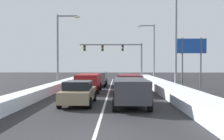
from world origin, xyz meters
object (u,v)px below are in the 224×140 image
(sedan_silver_right_lane_third, at_px, (125,80))
(traffic_light_gantry, at_px, (120,52))
(suv_maroon_right_lane_second, at_px, (129,82))
(suv_gray_center_lane_third, at_px, (98,78))
(sedan_tan_center_lane_nearest, at_px, (79,92))
(suv_charcoal_right_lane_nearest, at_px, (131,90))
(street_lamp_right_near, at_px, (172,34))
(street_lamp_left_mid, at_px, (61,44))
(roadside_sign_right, at_px, (192,51))
(street_lamp_right_mid, at_px, (152,48))
(suv_red_center_lane_second, at_px, (89,81))

(sedan_silver_right_lane_third, bearing_deg, traffic_light_gantry, 92.08)
(suv_maroon_right_lane_second, height_order, suv_gray_center_lane_third, same)
(sedan_tan_center_lane_nearest, height_order, suv_gray_center_lane_third, suv_gray_center_lane_third)
(suv_charcoal_right_lane_nearest, distance_m, suv_gray_center_lane_third, 14.71)
(sedan_tan_center_lane_nearest, bearing_deg, street_lamp_right_near, 45.08)
(sedan_silver_right_lane_third, xyz_separation_m, street_lamp_left_mid, (-7.11, -1.43, 4.08))
(suv_maroon_right_lane_second, relative_size, roadside_sign_right, 0.89)
(traffic_light_gantry, xyz_separation_m, roadside_sign_right, (7.73, -14.71, -0.71))
(roadside_sign_right, bearing_deg, street_lamp_right_near, -128.57)
(street_lamp_right_mid, distance_m, street_lamp_left_mid, 14.86)
(roadside_sign_right, bearing_deg, suv_gray_center_lane_third, 167.53)
(roadside_sign_right, bearing_deg, street_lamp_right_mid, 107.12)
(suv_gray_center_lane_third, xyz_separation_m, roadside_sign_right, (10.44, -2.31, 3.00))
(suv_red_center_lane_second, distance_m, suv_gray_center_lane_third, 6.51)
(sedan_silver_right_lane_third, relative_size, sedan_tan_center_lane_nearest, 1.00)
(roadside_sign_right, bearing_deg, suv_red_center_lane_second, -158.76)
(suv_red_center_lane_second, relative_size, traffic_light_gantry, 0.46)
(street_lamp_right_mid, bearing_deg, suv_maroon_right_lane_second, -105.04)
(sedan_tan_center_lane_nearest, relative_size, suv_gray_center_lane_third, 0.92)
(suv_maroon_right_lane_second, height_order, suv_red_center_lane_second, same)
(sedan_tan_center_lane_nearest, bearing_deg, traffic_light_gantry, 83.72)
(suv_gray_center_lane_third, distance_m, street_lamp_right_near, 10.60)
(street_lamp_right_mid, height_order, roadside_sign_right, street_lamp_right_mid)
(suv_maroon_right_lane_second, distance_m, street_lamp_left_mid, 9.93)
(suv_charcoal_right_lane_nearest, bearing_deg, street_lamp_left_mid, 120.06)
(sedan_silver_right_lane_third, xyz_separation_m, street_lamp_right_near, (4.36, -5.22, 4.73))
(suv_gray_center_lane_third, distance_m, street_lamp_left_mid, 5.89)
(suv_gray_center_lane_third, height_order, street_lamp_left_mid, street_lamp_left_mid)
(street_lamp_right_near, relative_size, roadside_sign_right, 1.70)
(suv_maroon_right_lane_second, distance_m, sedan_silver_right_lane_third, 6.94)
(sedan_silver_right_lane_third, xyz_separation_m, roadside_sign_right, (7.25, -1.58, 3.25))
(street_lamp_left_mid, bearing_deg, roadside_sign_right, -0.63)
(sedan_silver_right_lane_third, relative_size, suv_gray_center_lane_third, 0.92)
(suv_red_center_lane_second, bearing_deg, suv_gray_center_lane_third, 87.01)
(street_lamp_left_mid, bearing_deg, suv_charcoal_right_lane_nearest, -59.94)
(suv_maroon_right_lane_second, height_order, sedan_tan_center_lane_nearest, suv_maroon_right_lane_second)
(suv_charcoal_right_lane_nearest, xyz_separation_m, street_lamp_left_mid, (-7.07, 12.22, 3.83))
(traffic_light_gantry, xyz_separation_m, street_lamp_right_near, (4.83, -18.34, 0.77))
(suv_charcoal_right_lane_nearest, distance_m, suv_red_center_lane_second, 8.61)
(suv_maroon_right_lane_second, bearing_deg, street_lamp_left_mid, 143.09)
(traffic_light_gantry, bearing_deg, street_lamp_right_mid, -46.51)
(sedan_silver_right_lane_third, height_order, sedan_tan_center_lane_nearest, same)
(suv_maroon_right_lane_second, xyz_separation_m, suv_red_center_lane_second, (-3.74, 1.15, 0.00))
(suv_charcoal_right_lane_nearest, xyz_separation_m, suv_red_center_lane_second, (-3.49, 7.87, 0.00))
(street_lamp_right_mid, bearing_deg, street_lamp_right_near, -89.58)
(sedan_tan_center_lane_nearest, xyz_separation_m, street_lamp_left_mid, (-3.76, 11.51, 4.08))
(suv_red_center_lane_second, bearing_deg, sedan_silver_right_lane_third, 58.56)
(suv_maroon_right_lane_second, bearing_deg, sedan_tan_center_lane_nearest, -120.62)
(sedan_tan_center_lane_nearest, relative_size, suv_red_center_lane_second, 0.92)
(suv_red_center_lane_second, height_order, street_lamp_left_mid, street_lamp_left_mid)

